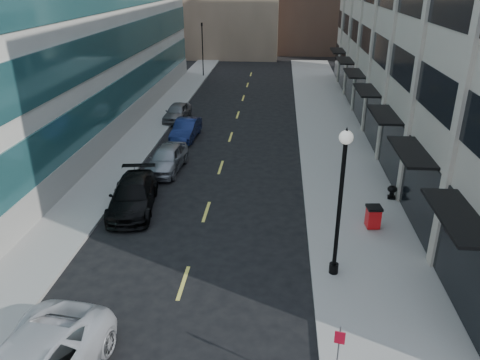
% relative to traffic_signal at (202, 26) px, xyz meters
% --- Properties ---
extents(sidewalk_right, '(5.00, 80.00, 0.15)m').
position_rel_traffic_signal_xyz_m(sidewalk_right, '(13.00, -28.00, -5.64)').
color(sidewalk_right, '#9B988D').
rests_on(sidewalk_right, ground).
extents(sidewalk_left, '(3.00, 80.00, 0.15)m').
position_rel_traffic_signal_xyz_m(sidewalk_left, '(-1.00, -28.00, -5.64)').
color(sidewalk_left, '#9B988D').
rests_on(sidewalk_left, ground).
extents(road_centerline, '(0.15, 68.20, 0.01)m').
position_rel_traffic_signal_xyz_m(road_centerline, '(5.50, -31.00, -5.71)').
color(road_centerline, '#D8CC4C').
rests_on(road_centerline, ground).
extents(traffic_signal, '(0.66, 0.66, 6.98)m').
position_rel_traffic_signal_xyz_m(traffic_signal, '(0.00, 0.00, 0.00)').
color(traffic_signal, black).
rests_on(traffic_signal, ground).
extents(car_black_pickup, '(2.85, 5.52, 1.53)m').
position_rel_traffic_signal_xyz_m(car_black_pickup, '(1.76, -34.00, -4.95)').
color(car_black_pickup, black).
rests_on(car_black_pickup, ground).
extents(car_silver_sedan, '(2.16, 4.68, 1.55)m').
position_rel_traffic_signal_xyz_m(car_silver_sedan, '(2.30, -28.74, -4.94)').
color(car_silver_sedan, gray).
rests_on(car_silver_sedan, ground).
extents(car_blue_sedan, '(1.72, 4.38, 1.42)m').
position_rel_traffic_signal_xyz_m(car_blue_sedan, '(2.30, -22.65, -5.01)').
color(car_blue_sedan, '#141F4D').
rests_on(car_blue_sedan, ground).
extents(car_grey_sedan, '(1.96, 4.25, 1.41)m').
position_rel_traffic_signal_xyz_m(car_grey_sedan, '(0.70, -18.08, -5.01)').
color(car_grey_sedan, slate).
rests_on(car_grey_sedan, ground).
extents(trash_bin, '(0.73, 0.79, 1.09)m').
position_rel_traffic_signal_xyz_m(trash_bin, '(13.54, -35.19, -4.98)').
color(trash_bin, red).
rests_on(trash_bin, sidewalk_right).
extents(lamppost, '(0.50, 0.50, 6.04)m').
position_rel_traffic_signal_xyz_m(lamppost, '(11.37, -39.03, -2.02)').
color(lamppost, black).
rests_on(lamppost, sidewalk_right).
extents(sign_post, '(0.28, 0.09, 2.42)m').
position_rel_traffic_signal_xyz_m(sign_post, '(10.80, -45.01, -4.01)').
color(sign_post, slate).
rests_on(sign_post, sidewalk_right).
extents(urn_planter, '(0.51, 0.51, 0.71)m').
position_rel_traffic_signal_xyz_m(urn_planter, '(15.10, -31.92, -5.14)').
color(urn_planter, black).
rests_on(urn_planter, sidewalk_right).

